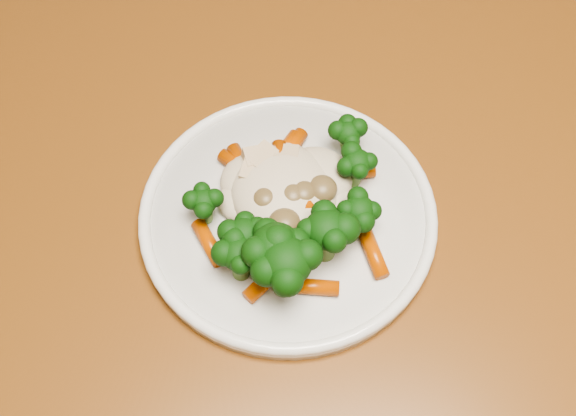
% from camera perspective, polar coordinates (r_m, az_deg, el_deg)
% --- Properties ---
extents(dining_table, '(1.25, 0.91, 0.75)m').
position_cam_1_polar(dining_table, '(0.69, 2.00, -3.35)').
color(dining_table, brown).
rests_on(dining_table, ground).
extents(plate, '(0.24, 0.24, 0.01)m').
position_cam_1_polar(plate, '(0.59, 0.00, -0.70)').
color(plate, white).
rests_on(plate, dining_table).
extents(meal, '(0.16, 0.17, 0.05)m').
position_cam_1_polar(meal, '(0.55, 0.08, -0.92)').
color(meal, beige).
rests_on(meal, plate).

